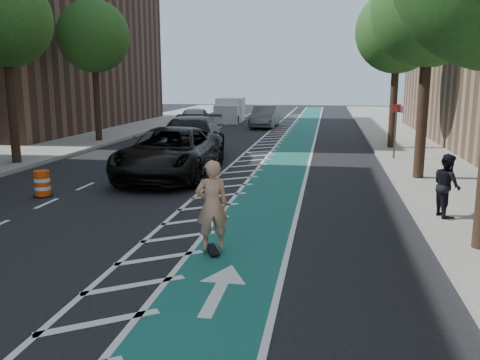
% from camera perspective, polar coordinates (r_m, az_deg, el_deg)
% --- Properties ---
extents(ground, '(120.00, 120.00, 0.00)m').
position_cam_1_polar(ground, '(12.19, -13.58, -5.90)').
color(ground, black).
rests_on(ground, ground).
extents(bike_lane, '(2.00, 90.00, 0.01)m').
position_cam_1_polar(bike_lane, '(21.03, 4.96, 1.59)').
color(bike_lane, '#1A5E57').
rests_on(bike_lane, ground).
extents(buffer_strip, '(1.40, 90.00, 0.01)m').
position_cam_1_polar(buffer_strip, '(21.21, 0.92, 1.71)').
color(buffer_strip, silver).
rests_on(buffer_strip, ground).
extents(sidewalk_right, '(5.00, 90.00, 0.15)m').
position_cam_1_polar(sidewalk_right, '(21.48, 22.51, 1.15)').
color(sidewalk_right, gray).
rests_on(sidewalk_right, ground).
extents(sidewalk_left, '(5.00, 90.00, 0.15)m').
position_cam_1_polar(sidewalk_left, '(25.33, -24.51, 2.42)').
color(sidewalk_left, gray).
rests_on(sidewalk_left, ground).
extents(curb_right, '(0.12, 90.00, 0.16)m').
position_cam_1_polar(curb_right, '(21.08, 16.00, 1.41)').
color(curb_right, gray).
rests_on(curb_right, ground).
extents(curb_left, '(0.12, 90.00, 0.16)m').
position_cam_1_polar(curb_left, '(24.04, -19.67, 2.37)').
color(curb_left, gray).
rests_on(curb_left, ground).
extents(building_left_far, '(14.00, 22.00, 18.00)m').
position_cam_1_polar(building_left_far, '(41.54, -23.86, 17.93)').
color(building_left_far, brown).
rests_on(building_left_far, ground).
extents(tree_r_c, '(4.20, 4.20, 7.90)m').
position_cam_1_polar(tree_r_c, '(19.06, 20.28, 17.36)').
color(tree_r_c, '#382619').
rests_on(tree_r_c, ground).
extents(tree_l_c, '(4.20, 4.20, 7.90)m').
position_cam_1_polar(tree_l_c, '(22.65, -25.17, 15.93)').
color(tree_l_c, '#382619').
rests_on(tree_l_c, ground).
extents(tree_r_d, '(4.20, 4.20, 7.90)m').
position_cam_1_polar(tree_r_d, '(26.94, 17.20, 15.57)').
color(tree_r_d, '#382619').
rests_on(tree_r_d, ground).
extents(tree_l_d, '(4.20, 4.20, 7.90)m').
position_cam_1_polar(tree_l_d, '(29.59, -16.05, 15.21)').
color(tree_l_d, '#382619').
rests_on(tree_l_d, ground).
extents(sign_post, '(0.35, 0.08, 2.47)m').
position_cam_1_polar(sign_post, '(22.94, 17.03, 5.34)').
color(sign_post, '#4C4C4C').
rests_on(sign_post, ground).
extents(skateboard, '(0.46, 0.73, 0.09)m').
position_cam_1_polar(skateboard, '(10.59, -3.12, -7.81)').
color(skateboard, black).
rests_on(skateboard, ground).
extents(skateboarder, '(0.80, 0.67, 1.85)m').
position_cam_1_polar(skateboarder, '(10.32, -3.17, -2.84)').
color(skateboarder, tan).
rests_on(skateboarder, skateboard).
extents(suv_near, '(3.13, 6.52, 1.79)m').
position_cam_1_polar(suv_near, '(18.70, -7.80, 3.07)').
color(suv_near, black).
rests_on(suv_near, ground).
extents(suv_far, '(3.33, 6.76, 1.89)m').
position_cam_1_polar(suv_far, '(22.25, -5.68, 4.55)').
color(suv_far, black).
rests_on(suv_far, ground).
extents(car_silver, '(2.59, 5.12, 1.67)m').
position_cam_1_polar(car_silver, '(34.34, -5.19, 6.74)').
color(car_silver, '#97989C').
rests_on(car_silver, ground).
extents(car_grey, '(1.85, 4.85, 1.58)m').
position_cam_1_polar(car_grey, '(37.70, 2.84, 7.10)').
color(car_grey, '#5F5E63').
rests_on(car_grey, ground).
extents(pedestrian, '(0.76, 0.89, 1.58)m').
position_cam_1_polar(pedestrian, '(13.61, 22.21, -0.55)').
color(pedestrian, black).
rests_on(pedestrian, sidewalk_right).
extents(box_truck, '(2.30, 4.76, 1.94)m').
position_cam_1_polar(box_truck, '(42.82, -1.15, 7.76)').
color(box_truck, silver).
rests_on(box_truck, ground).
extents(barrel_a, '(0.59, 0.59, 0.80)m').
position_cam_1_polar(barrel_a, '(16.61, -21.31, -0.45)').
color(barrel_a, '#E3470B').
rests_on(barrel_a, ground).
extents(barrel_b, '(0.62, 0.62, 0.84)m').
position_cam_1_polar(barrel_b, '(26.22, -8.80, 4.29)').
color(barrel_b, orange).
rests_on(barrel_b, ground).
extents(barrel_c, '(0.68, 0.68, 0.93)m').
position_cam_1_polar(barrel_c, '(27.65, -7.04, 4.78)').
color(barrel_c, '#E4490C').
rests_on(barrel_c, ground).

